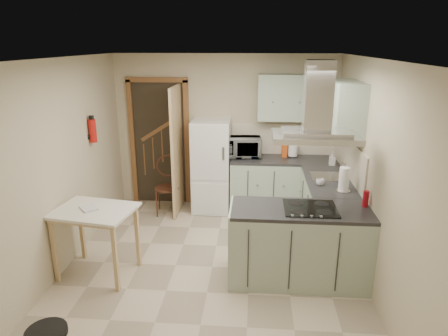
# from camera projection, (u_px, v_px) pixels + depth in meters

# --- Properties ---
(floor) EXTENTS (4.20, 4.20, 0.00)m
(floor) POSITION_uv_depth(u_px,v_px,m) (212.00, 267.00, 4.96)
(floor) COLOR beige
(floor) RESTS_ON ground
(ceiling) EXTENTS (4.20, 4.20, 0.00)m
(ceiling) POSITION_uv_depth(u_px,v_px,m) (210.00, 59.00, 4.20)
(ceiling) COLOR silver
(ceiling) RESTS_ON back_wall
(back_wall) EXTENTS (3.60, 0.00, 3.60)m
(back_wall) POSITION_uv_depth(u_px,v_px,m) (225.00, 132.00, 6.57)
(back_wall) COLOR #BDB192
(back_wall) RESTS_ON floor
(left_wall) EXTENTS (0.00, 4.20, 4.20)m
(left_wall) POSITION_uv_depth(u_px,v_px,m) (60.00, 168.00, 4.71)
(left_wall) COLOR #BDB192
(left_wall) RESTS_ON floor
(right_wall) EXTENTS (0.00, 4.20, 4.20)m
(right_wall) POSITION_uv_depth(u_px,v_px,m) (372.00, 175.00, 4.44)
(right_wall) COLOR #BDB192
(right_wall) RESTS_ON floor
(doorway) EXTENTS (1.10, 0.12, 2.10)m
(doorway) POSITION_uv_depth(u_px,v_px,m) (160.00, 143.00, 6.69)
(doorway) COLOR brown
(doorway) RESTS_ON floor
(fridge) EXTENTS (0.60, 0.60, 1.50)m
(fridge) POSITION_uv_depth(u_px,v_px,m) (211.00, 166.00, 6.46)
(fridge) COLOR white
(fridge) RESTS_ON floor
(counter_back) EXTENTS (1.08, 0.60, 0.90)m
(counter_back) POSITION_uv_depth(u_px,v_px,m) (264.00, 185.00, 6.48)
(counter_back) COLOR #9EB2A0
(counter_back) RESTS_ON floor
(counter_right) EXTENTS (0.60, 1.95, 0.90)m
(counter_right) POSITION_uv_depth(u_px,v_px,m) (323.00, 202.00, 5.78)
(counter_right) COLOR #9EB2A0
(counter_right) RESTS_ON floor
(splashback) EXTENTS (1.68, 0.02, 0.50)m
(splashback) POSITION_uv_depth(u_px,v_px,m) (284.00, 139.00, 6.52)
(splashback) COLOR beige
(splashback) RESTS_ON counter_back
(wall_cabinet_back) EXTENTS (0.85, 0.35, 0.70)m
(wall_cabinet_back) POSITION_uv_depth(u_px,v_px,m) (286.00, 97.00, 6.16)
(wall_cabinet_back) COLOR #9EB2A0
(wall_cabinet_back) RESTS_ON back_wall
(wall_cabinet_right) EXTENTS (0.35, 0.90, 0.70)m
(wall_cabinet_right) POSITION_uv_depth(u_px,v_px,m) (345.00, 109.00, 5.08)
(wall_cabinet_right) COLOR #9EB2A0
(wall_cabinet_right) RESTS_ON right_wall
(peninsula) EXTENTS (1.55, 0.65, 0.90)m
(peninsula) POSITION_uv_depth(u_px,v_px,m) (299.00, 245.00, 4.57)
(peninsula) COLOR #9EB2A0
(peninsula) RESTS_ON floor
(hob) EXTENTS (0.58, 0.50, 0.01)m
(hob) POSITION_uv_depth(u_px,v_px,m) (310.00, 208.00, 4.43)
(hob) COLOR black
(hob) RESTS_ON peninsula
(extractor_hood) EXTENTS (0.90, 0.55, 0.10)m
(extractor_hood) POSITION_uv_depth(u_px,v_px,m) (315.00, 137.00, 4.18)
(extractor_hood) COLOR silver
(extractor_hood) RESTS_ON ceiling
(sink) EXTENTS (0.45, 0.40, 0.01)m
(sink) POSITION_uv_depth(u_px,v_px,m) (328.00, 176.00, 5.47)
(sink) COLOR silver
(sink) RESTS_ON counter_right
(fire_extinguisher) EXTENTS (0.10, 0.10, 0.32)m
(fire_extinguisher) POSITION_uv_depth(u_px,v_px,m) (93.00, 131.00, 5.49)
(fire_extinguisher) COLOR #B2140F
(fire_extinguisher) RESTS_ON left_wall
(drop_leaf_table) EXTENTS (0.99, 0.80, 0.83)m
(drop_leaf_table) POSITION_uv_depth(u_px,v_px,m) (97.00, 242.00, 4.70)
(drop_leaf_table) COLOR tan
(drop_leaf_table) RESTS_ON floor
(bentwood_chair) EXTENTS (0.42, 0.42, 0.86)m
(bentwood_chair) POSITION_uv_depth(u_px,v_px,m) (167.00, 188.00, 6.40)
(bentwood_chair) COLOR #51321B
(bentwood_chair) RESTS_ON floor
(microwave) EXTENTS (0.60, 0.44, 0.31)m
(microwave) POSITION_uv_depth(u_px,v_px,m) (243.00, 147.00, 6.40)
(microwave) COLOR black
(microwave) RESTS_ON counter_back
(kettle) EXTENTS (0.19, 0.19, 0.23)m
(kettle) POSITION_uv_depth(u_px,v_px,m) (293.00, 150.00, 6.39)
(kettle) COLOR white
(kettle) RESTS_ON counter_back
(cereal_box) EXTENTS (0.09, 0.21, 0.31)m
(cereal_box) POSITION_uv_depth(u_px,v_px,m) (285.00, 146.00, 6.44)
(cereal_box) COLOR #CA4E17
(cereal_box) RESTS_ON counter_back
(soap_bottle) EXTENTS (0.10, 0.10, 0.20)m
(soap_bottle) POSITION_uv_depth(u_px,v_px,m) (332.00, 159.00, 5.97)
(soap_bottle) COLOR #B4B6C1
(soap_bottle) RESTS_ON counter_right
(paper_towel) EXTENTS (0.16, 0.16, 0.32)m
(paper_towel) POSITION_uv_depth(u_px,v_px,m) (344.00, 179.00, 4.91)
(paper_towel) COLOR white
(paper_towel) RESTS_ON counter_right
(cup) EXTENTS (0.14, 0.14, 0.08)m
(cup) POSITION_uv_depth(u_px,v_px,m) (320.00, 182.00, 5.15)
(cup) COLOR silver
(cup) RESTS_ON counter_right
(red_bottle) EXTENTS (0.08, 0.08, 0.19)m
(red_bottle) POSITION_uv_depth(u_px,v_px,m) (366.00, 199.00, 4.46)
(red_bottle) COLOR maroon
(red_bottle) RESTS_ON peninsula
(book) EXTENTS (0.27, 0.27, 0.10)m
(book) POSITION_uv_depth(u_px,v_px,m) (81.00, 206.00, 4.53)
(book) COLOR brown
(book) RESTS_ON drop_leaf_table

